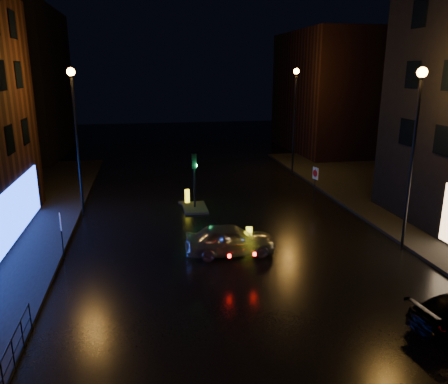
{
  "coord_description": "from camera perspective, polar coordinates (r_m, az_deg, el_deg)",
  "views": [
    {
      "loc": [
        -4.05,
        -11.52,
        8.25
      ],
      "look_at": [
        -0.55,
        7.61,
        2.8
      ],
      "focal_mm": 35.0,
      "sensor_mm": 36.0,
      "label": 1
    }
  ],
  "objects": [
    {
      "name": "bollard_far",
      "position": [
        27.87,
        -4.82,
        -1.17
      ],
      "size": [
        1.1,
        1.3,
        0.96
      ],
      "rotation": [
        0.0,
        0.0,
        0.4
      ],
      "color": "black",
      "rests_on": "ground"
    },
    {
      "name": "road_sign_right",
      "position": [
        28.28,
        11.84,
        2.01
      ],
      "size": [
        0.18,
        0.56,
        2.32
      ],
      "rotation": [
        0.0,
        0.0,
        3.36
      ],
      "color": "black",
      "rests_on": "ground"
    },
    {
      "name": "guard_railing",
      "position": [
        13.51,
        -27.09,
        -20.04
      ],
      "size": [
        0.05,
        6.04,
        1.0
      ],
      "color": "black",
      "rests_on": "ground"
    },
    {
      "name": "silver_hatchback",
      "position": [
        20.26,
        0.82,
        -6.21
      ],
      "size": [
        4.17,
        1.76,
        1.41
      ],
      "primitive_type": "imported",
      "rotation": [
        0.0,
        0.0,
        1.55
      ],
      "color": "#B1B4BA",
      "rests_on": "ground"
    },
    {
      "name": "road_sign_left",
      "position": [
        20.71,
        -20.54,
        -4.13
      ],
      "size": [
        0.16,
        0.51,
        2.13
      ],
      "rotation": [
        0.0,
        0.0,
        0.22
      ],
      "color": "black",
      "rests_on": "ground"
    },
    {
      "name": "building_far_right",
      "position": [
        47.56,
        13.58,
        12.52
      ],
      "size": [
        8.0,
        14.0,
        12.0
      ],
      "primitive_type": "cube",
      "color": "black",
      "rests_on": "ground"
    },
    {
      "name": "street_lamp_rnear",
      "position": [
        21.32,
        23.7,
        7.11
      ],
      "size": [
        0.44,
        0.44,
        8.37
      ],
      "color": "black",
      "rests_on": "ground"
    },
    {
      "name": "traffic_signal",
      "position": [
        26.82,
        -3.83,
        -1.17
      ],
      "size": [
        1.4,
        2.4,
        3.45
      ],
      "color": "black",
      "rests_on": "ground"
    },
    {
      "name": "street_lamp_lfar",
      "position": [
        25.93,
        -18.86,
        8.88
      ],
      "size": [
        0.44,
        0.44,
        8.37
      ],
      "color": "black",
      "rests_on": "ground"
    },
    {
      "name": "street_lamp_rfar",
      "position": [
        35.65,
        9.25,
        11.14
      ],
      "size": [
        0.44,
        0.44,
        8.37
      ],
      "color": "black",
      "rests_on": "ground"
    },
    {
      "name": "ground",
      "position": [
        14.73,
        7.86,
        -18.56
      ],
      "size": [
        120.0,
        120.0,
        0.0
      ],
      "primitive_type": "plane",
      "color": "black",
      "rests_on": "ground"
    },
    {
      "name": "bollard_near",
      "position": [
        21.09,
        3.28,
        -6.72
      ],
      "size": [
        1.04,
        1.35,
        1.05
      ],
      "rotation": [
        0.0,
        0.0,
        -0.21
      ],
      "color": "black",
      "rests_on": "ground"
    },
    {
      "name": "building_far_left",
      "position": [
        48.04,
        -25.44,
        12.7
      ],
      "size": [
        8.0,
        16.0,
        14.0
      ],
      "primitive_type": "cube",
      "color": "black",
      "rests_on": "ground"
    }
  ]
}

